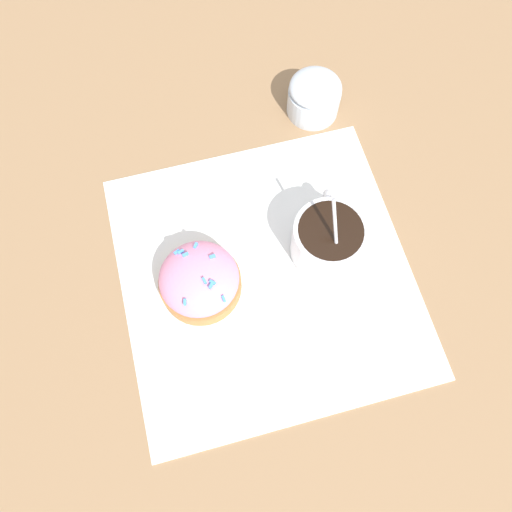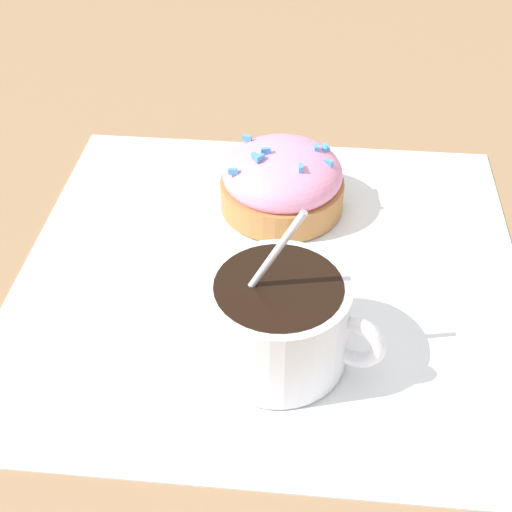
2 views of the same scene
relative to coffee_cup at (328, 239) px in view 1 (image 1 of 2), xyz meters
The scene contains 5 objects.
ground_plane 0.09m from the coffee_cup, 169.06° to the right, with size 3.00×3.00×0.00m, color #93704C.
paper_napkin 0.08m from the coffee_cup, 169.06° to the right, with size 0.35×0.36×0.00m.
coffee_cup is the anchor object (origin of this frame).
frosted_pastry 0.15m from the coffee_cup, behind, with size 0.09×0.09×0.05m.
sugar_bowl 0.21m from the coffee_cup, 79.08° to the left, with size 0.07×0.07×0.06m.
Camera 1 is at (-0.05, -0.19, 0.56)m, focal length 35.00 mm.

